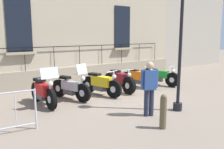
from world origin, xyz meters
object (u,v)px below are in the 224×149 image
object	(u,v)px
motorcycle_yellow	(101,84)
motorcycle_red	(43,92)
motorcycle_silver	(71,88)
motorcycle_green	(158,76)
lamppost	(181,23)
motorcycle_maroon	(119,81)
bollard	(163,111)
pedestrian_standing	(149,86)
motorcycle_orange	(138,78)

from	to	relation	value
motorcycle_yellow	motorcycle_red	bearing A→B (deg)	-90.82
motorcycle_silver	motorcycle_green	size ratio (longest dim) A/B	0.89
motorcycle_red	lamppost	bearing A→B (deg)	46.52
motorcycle_maroon	lamppost	xyz separation A→B (m)	(3.15, -0.11, 2.29)
lamppost	bollard	bearing A→B (deg)	-63.98
motorcycle_yellow	pedestrian_standing	bearing A→B (deg)	-3.93
motorcycle_red	motorcycle_orange	distance (m)	4.51
motorcycle_maroon	pedestrian_standing	size ratio (longest dim) A/B	1.23
motorcycle_orange	pedestrian_standing	distance (m)	3.91
motorcycle_orange	motorcycle_green	world-z (taller)	motorcycle_orange
lamppost	motorcycle_green	bearing A→B (deg)	142.25
motorcycle_green	pedestrian_standing	bearing A→B (deg)	-50.28
motorcycle_maroon	motorcycle_red	bearing A→B (deg)	-88.54
motorcycle_red	pedestrian_standing	xyz separation A→B (m)	(2.89, 2.12, 0.45)
motorcycle_green	bollard	world-z (taller)	motorcycle_green
motorcycle_silver	motorcycle_orange	distance (m)	3.42
motorcycle_green	motorcycle_orange	bearing A→B (deg)	-98.13
motorcycle_red	motorcycle_orange	xyz separation A→B (m)	(-0.17, 4.51, -0.03)
motorcycle_yellow	lamppost	xyz separation A→B (m)	(3.03, 0.91, 2.27)
motorcycle_yellow	lamppost	distance (m)	3.90
motorcycle_green	lamppost	xyz separation A→B (m)	(3.07, -2.38, 2.32)
lamppost	motorcycle_silver	bearing A→B (deg)	-145.90
pedestrian_standing	motorcycle_orange	bearing A→B (deg)	142.00
motorcycle_maroon	motorcycle_green	bearing A→B (deg)	88.17
motorcycle_silver	motorcycle_yellow	world-z (taller)	motorcycle_silver
motorcycle_silver	motorcycle_green	distance (m)	4.53
motorcycle_orange	lamppost	bearing A→B (deg)	-21.58
motorcycle_maroon	motorcycle_green	distance (m)	2.28
lamppost	bollard	distance (m)	2.83
motorcycle_red	pedestrian_standing	distance (m)	3.61
motorcycle_orange	motorcycle_maroon	bearing A→B (deg)	-85.87
motorcycle_green	pedestrian_standing	xyz separation A→B (m)	(2.90, -3.49, 0.50)
motorcycle_red	motorcycle_green	size ratio (longest dim) A/B	0.94
motorcycle_green	pedestrian_standing	distance (m)	4.56
pedestrian_standing	bollard	bearing A→B (deg)	-23.79
motorcycle_red	motorcycle_green	distance (m)	5.61
motorcycle_silver	motorcycle_red	bearing A→B (deg)	-84.35
motorcycle_yellow	bollard	bearing A→B (deg)	-9.04
bollard	motorcycle_red	bearing A→B (deg)	-155.70
motorcycle_red	motorcycle_maroon	distance (m)	3.34
motorcycle_silver	pedestrian_standing	bearing A→B (deg)	19.10
motorcycle_red	lamppost	size ratio (longest dim) A/B	0.46
motorcycle_silver	bollard	distance (m)	3.96
motorcycle_yellow	motorcycle_maroon	bearing A→B (deg)	96.62
lamppost	motorcycle_maroon	bearing A→B (deg)	178.09
bollard	pedestrian_standing	xyz separation A→B (m)	(-0.91, 0.40, 0.45)
motorcycle_maroon	bollard	bearing A→B (deg)	-22.60
motorcycle_red	motorcycle_silver	distance (m)	1.09
motorcycle_red	pedestrian_standing	bearing A→B (deg)	36.29
motorcycle_red	pedestrian_standing	size ratio (longest dim) A/B	1.23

